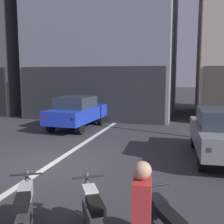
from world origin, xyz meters
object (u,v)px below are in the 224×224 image
(car_blue_crossing_near, at_px, (77,111))
(motorcycle_silver_row_centre, at_px, (25,210))
(car_grey_parked_kerbside, at_px, (223,132))
(car_red_down_street, at_px, (158,100))
(motorcycle_white_row_right_mid, at_px, (92,213))

(car_blue_crossing_near, bearing_deg, motorcycle_silver_row_centre, -72.78)
(car_grey_parked_kerbside, height_order, motorcycle_silver_row_centre, car_grey_parked_kerbside)
(car_blue_crossing_near, bearing_deg, car_red_down_street, 66.29)
(car_blue_crossing_near, xyz_separation_m, car_red_down_street, (3.35, 7.63, 0.00))
(motorcycle_silver_row_centre, bearing_deg, car_blue_crossing_near, 107.22)
(car_blue_crossing_near, bearing_deg, car_grey_parked_kerbside, -29.28)
(car_grey_parked_kerbside, relative_size, car_red_down_street, 1.00)
(car_grey_parked_kerbside, relative_size, motorcycle_white_row_right_mid, 2.84)
(car_blue_crossing_near, relative_size, car_grey_parked_kerbside, 1.00)
(car_red_down_street, bearing_deg, motorcycle_white_row_right_mid, -87.97)
(motorcycle_white_row_right_mid, bearing_deg, car_red_down_street, 92.03)
(car_grey_parked_kerbside, bearing_deg, motorcycle_white_row_right_mid, -116.25)
(car_grey_parked_kerbside, xyz_separation_m, car_red_down_street, (-3.17, 11.29, 0.00))
(motorcycle_white_row_right_mid, bearing_deg, motorcycle_silver_row_centre, -170.43)
(car_blue_crossing_near, distance_m, car_grey_parked_kerbside, 7.48)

